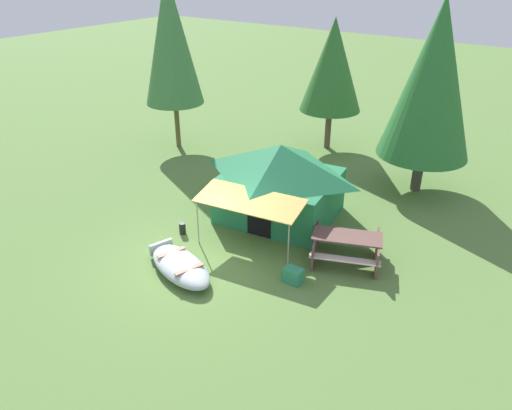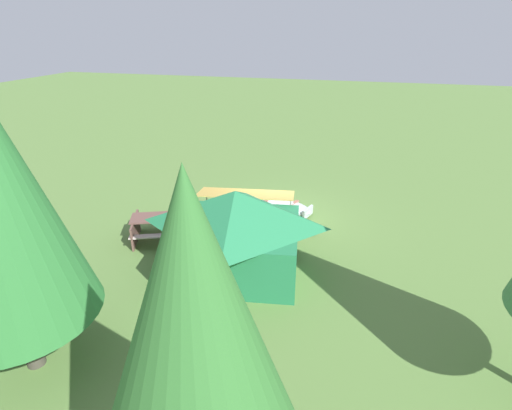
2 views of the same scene
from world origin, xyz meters
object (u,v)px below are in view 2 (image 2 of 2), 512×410
fuel_can (311,230)px  pine_tree_far_center (195,334)px  cooler_box (201,214)px  beached_rowboat (281,206)px  canvas_cabin_tent (236,230)px  picnic_table (162,225)px

fuel_can → pine_tree_far_center: size_ratio=0.07×
pine_tree_far_center → cooler_box: bearing=-67.1°
beached_rowboat → cooler_box: beached_rowboat is taller
cooler_box → fuel_can: 3.97m
canvas_cabin_tent → pine_tree_far_center: (-1.62, 6.31, 2.24)m
beached_rowboat → pine_tree_far_center: bearing=96.5°
canvas_cabin_tent → fuel_can: 3.34m
cooler_box → pine_tree_far_center: bearing=112.9°
beached_rowboat → pine_tree_far_center: pine_tree_far_center is taller
cooler_box → beached_rowboat: bearing=-152.2°
cooler_box → pine_tree_far_center: size_ratio=0.09×
beached_rowboat → pine_tree_far_center: (-1.20, 10.45, 3.26)m
cooler_box → fuel_can: size_ratio=1.35×
picnic_table → cooler_box: size_ratio=4.78×
cooler_box → fuel_can: cooler_box is taller
picnic_table → fuel_can: 4.89m
canvas_cabin_tent → cooler_box: canvas_cabin_tent is taller
beached_rowboat → fuel_can: bearing=131.3°
beached_rowboat → pine_tree_far_center: 11.01m
picnic_table → fuel_can: bearing=-161.7°
fuel_can → pine_tree_far_center: pine_tree_far_center is taller
picnic_table → beached_rowboat: bearing=-137.2°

